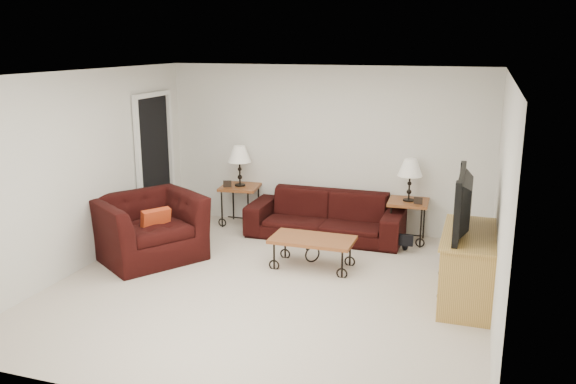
# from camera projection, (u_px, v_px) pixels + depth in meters

# --- Properties ---
(ground) EXTENTS (5.00, 5.00, 0.00)m
(ground) POSITION_uv_depth(u_px,v_px,m) (269.00, 287.00, 7.05)
(ground) COLOR beige
(ground) RESTS_ON ground
(wall_back) EXTENTS (5.00, 0.02, 2.50)m
(wall_back) POSITION_uv_depth(u_px,v_px,m) (325.00, 149.00, 9.04)
(wall_back) COLOR silver
(wall_back) RESTS_ON ground
(wall_front) EXTENTS (5.00, 0.02, 2.50)m
(wall_front) POSITION_uv_depth(u_px,v_px,m) (153.00, 259.00, 4.44)
(wall_front) COLOR silver
(wall_front) RESTS_ON ground
(wall_left) EXTENTS (0.02, 5.00, 2.50)m
(wall_left) POSITION_uv_depth(u_px,v_px,m) (84.00, 170.00, 7.50)
(wall_left) COLOR silver
(wall_left) RESTS_ON ground
(wall_right) EXTENTS (0.02, 5.00, 2.50)m
(wall_right) POSITION_uv_depth(u_px,v_px,m) (501.00, 204.00, 5.97)
(wall_right) COLOR silver
(wall_right) RESTS_ON ground
(ceiling) EXTENTS (5.00, 5.00, 0.00)m
(ceiling) POSITION_uv_depth(u_px,v_px,m) (268.00, 73.00, 6.43)
(ceiling) COLOR white
(ceiling) RESTS_ON wall_back
(doorway) EXTENTS (0.08, 0.94, 2.04)m
(doorway) POSITION_uv_depth(u_px,v_px,m) (155.00, 164.00, 9.07)
(doorway) COLOR black
(doorway) RESTS_ON ground
(sofa) EXTENTS (2.29, 0.90, 0.67)m
(sofa) POSITION_uv_depth(u_px,v_px,m) (325.00, 215.00, 8.78)
(sofa) COLOR black
(sofa) RESTS_ON ground
(side_table_left) EXTENTS (0.65, 0.65, 0.64)m
(side_table_left) POSITION_uv_depth(u_px,v_px,m) (240.00, 205.00, 9.39)
(side_table_left) COLOR brown
(side_table_left) RESTS_ON ground
(side_table_right) EXTENTS (0.58, 0.58, 0.61)m
(side_table_right) POSITION_uv_depth(u_px,v_px,m) (407.00, 221.00, 8.59)
(side_table_right) COLOR brown
(side_table_right) RESTS_ON ground
(lamp_left) EXTENTS (0.40, 0.40, 0.64)m
(lamp_left) POSITION_uv_depth(u_px,v_px,m) (240.00, 166.00, 9.23)
(lamp_left) COLOR black
(lamp_left) RESTS_ON side_table_left
(lamp_right) EXTENTS (0.36, 0.36, 0.61)m
(lamp_right) POSITION_uv_depth(u_px,v_px,m) (410.00, 180.00, 8.44)
(lamp_right) COLOR black
(lamp_right) RESTS_ON side_table_right
(photo_frame_left) EXTENTS (0.13, 0.05, 0.11)m
(photo_frame_left) POSITION_uv_depth(u_px,v_px,m) (227.00, 184.00, 9.20)
(photo_frame_left) COLOR black
(photo_frame_left) RESTS_ON side_table_left
(photo_frame_right) EXTENTS (0.12, 0.04, 0.10)m
(photo_frame_right) POSITION_uv_depth(u_px,v_px,m) (418.00, 201.00, 8.32)
(photo_frame_right) COLOR black
(photo_frame_right) RESTS_ON side_table_right
(coffee_table) EXTENTS (1.06, 0.58, 0.40)m
(coffee_table) POSITION_uv_depth(u_px,v_px,m) (312.00, 253.00, 7.62)
(coffee_table) COLOR brown
(coffee_table) RESTS_ON ground
(armchair) EXTENTS (1.68, 1.72, 0.85)m
(armchair) POSITION_uv_depth(u_px,v_px,m) (148.00, 228.00, 7.90)
(armchair) COLOR black
(armchair) RESTS_ON ground
(throw_pillow) EXTENTS (0.30, 0.38, 0.38)m
(throw_pillow) POSITION_uv_depth(u_px,v_px,m) (156.00, 223.00, 7.79)
(throw_pillow) COLOR #BD3718
(throw_pillow) RESTS_ON armchair
(tv_stand) EXTENTS (0.55, 1.33, 0.80)m
(tv_stand) POSITION_uv_depth(u_px,v_px,m) (468.00, 267.00, 6.60)
(tv_stand) COLOR #BD9146
(tv_stand) RESTS_ON ground
(television) EXTENTS (0.16, 1.19, 0.69)m
(television) POSITION_uv_depth(u_px,v_px,m) (471.00, 203.00, 6.42)
(television) COLOR black
(television) RESTS_ON tv_stand
(backpack) EXTENTS (0.40, 0.32, 0.48)m
(backpack) POSITION_uv_depth(u_px,v_px,m) (406.00, 234.00, 8.23)
(backpack) COLOR black
(backpack) RESTS_ON ground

